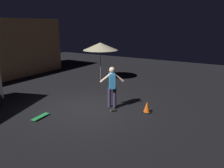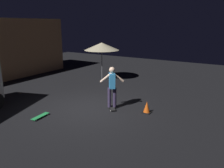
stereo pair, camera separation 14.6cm
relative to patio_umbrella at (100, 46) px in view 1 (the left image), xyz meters
The scene contains 6 objects.
ground_plane 5.37m from the patio_umbrella, 152.90° to the right, with size 28.00×28.00×0.00m, color black.
patio_umbrella is the anchor object (origin of this frame).
skateboard_ridden 5.36m from the patio_umbrella, 140.65° to the right, with size 0.73×0.65×0.07m.
skateboard_spare 6.55m from the patio_umbrella, 167.12° to the right, with size 0.80×0.28×0.07m.
skater 5.07m from the patio_umbrella, 140.65° to the right, with size 0.69×0.82×1.67m.
traffic_cone 6.04m from the patio_umbrella, 127.62° to the right, with size 0.34×0.34×0.46m.
Camera 1 is at (-6.98, -5.47, 3.41)m, focal length 36.45 mm.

